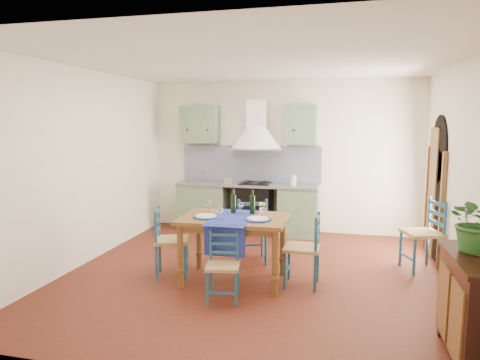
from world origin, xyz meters
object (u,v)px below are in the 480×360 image
object	(u,v)px
dining_table	(234,225)
potted_plant	(478,221)
chair_near	(223,266)
sideboard	(479,306)

from	to	relation	value
dining_table	potted_plant	bearing A→B (deg)	-26.10
chair_near	potted_plant	bearing A→B (deg)	-13.95
dining_table	potted_plant	world-z (taller)	potted_plant
dining_table	chair_near	distance (m)	0.69
chair_near	dining_table	bearing A→B (deg)	92.66
dining_table	chair_near	world-z (taller)	dining_table
chair_near	potted_plant	distance (m)	2.63
sideboard	chair_near	bearing A→B (deg)	163.05
chair_near	potted_plant	size ratio (longest dim) A/B	1.47
chair_near	sideboard	world-z (taller)	sideboard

